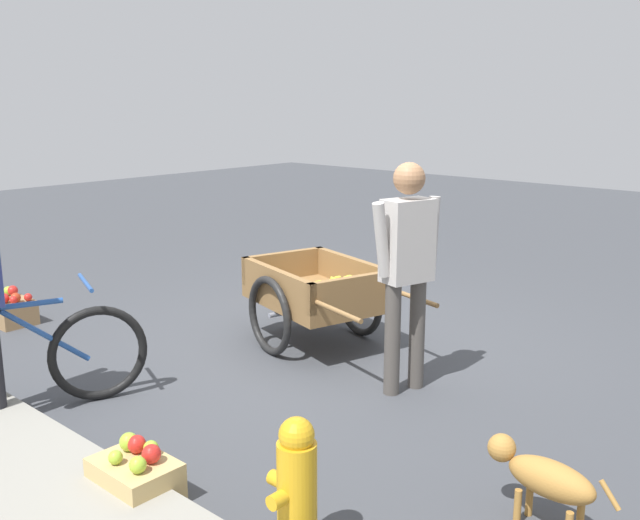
{
  "coord_description": "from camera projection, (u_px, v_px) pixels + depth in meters",
  "views": [
    {
      "loc": [
        -3.64,
        4.09,
        2.03
      ],
      "look_at": [
        0.08,
        -0.05,
        0.75
      ],
      "focal_mm": 40.27,
      "sensor_mm": 36.0,
      "label": 1
    }
  ],
  "objects": [
    {
      "name": "ground_plane",
      "position": [
        323.0,
        353.0,
        5.79
      ],
      "size": [
        24.0,
        24.0,
        0.0
      ],
      "primitive_type": "plane",
      "color": "#3D3F44"
    },
    {
      "name": "fruit_cart",
      "position": [
        317.0,
        294.0,
        5.89
      ],
      "size": [
        1.79,
        1.17,
        0.69
      ],
      "color": "olive",
      "rests_on": "ground"
    },
    {
      "name": "bicycle",
      "position": [
        19.0,
        362.0,
        4.61
      ],
      "size": [
        0.71,
        1.57,
        0.85
      ],
      "color": "black",
      "rests_on": "ground"
    },
    {
      "name": "mixed_fruit_crate",
      "position": [
        136.0,
        477.0,
        3.65
      ],
      "size": [
        0.44,
        0.32,
        0.32
      ],
      "color": "tan",
      "rests_on": "ground"
    },
    {
      "name": "apple_crate",
      "position": [
        11.0,
        310.0,
        6.52
      ],
      "size": [
        0.44,
        0.32,
        0.31
      ],
      "color": "#99754C",
      "rests_on": "ground"
    },
    {
      "name": "vendor_person",
      "position": [
        407.0,
        258.0,
        4.85
      ],
      "size": [
        0.28,
        0.56,
        1.6
      ],
      "color": "#4C4742",
      "rests_on": "ground"
    },
    {
      "name": "plastic_bucket",
      "position": [
        282.0,
        280.0,
        7.49
      ],
      "size": [
        0.25,
        0.25,
        0.29
      ],
      "primitive_type": "cylinder",
      "color": "orange",
      "rests_on": "ground"
    },
    {
      "name": "fire_hydrant",
      "position": [
        296.0,
        488.0,
        3.17
      ],
      "size": [
        0.25,
        0.25,
        0.67
      ],
      "color": "gold",
      "rests_on": "ground"
    },
    {
      "name": "dog",
      "position": [
        543.0,
        476.0,
        3.39
      ],
      "size": [
        0.67,
        0.21,
        0.4
      ],
      "color": "#AD7A38",
      "rests_on": "ground"
    }
  ]
}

